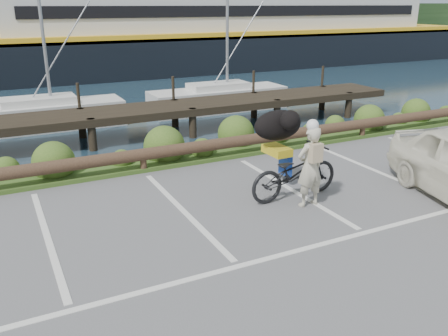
{
  "coord_description": "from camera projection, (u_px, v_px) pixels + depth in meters",
  "views": [
    {
      "loc": [
        -3.15,
        -6.19,
        3.95
      ],
      "look_at": [
        0.5,
        1.14,
        1.1
      ],
      "focal_mm": 38.0,
      "sensor_mm": 36.0,
      "label": 1
    }
  ],
  "objects": [
    {
      "name": "harbor_backdrop",
      "position": [
        4.0,
        30.0,
        74.36
      ],
      "size": [
        170.0,
        160.0,
        30.0
      ],
      "color": "#172A38",
      "rests_on": "ground"
    },
    {
      "name": "cyclist",
      "position": [
        310.0,
        167.0,
        9.53
      ],
      "size": [
        0.63,
        0.42,
        1.68
      ],
      "primitive_type": "imported",
      "rotation": [
        0.0,
        0.0,
        3.17
      ],
      "color": "#BAB69D",
      "rests_on": "ground"
    },
    {
      "name": "ground",
      "position": [
        228.0,
        255.0,
        7.86
      ],
      "size": [
        72.0,
        72.0,
        0.0
      ],
      "primitive_type": "plane",
      "color": "#565658"
    },
    {
      "name": "vegetation_strip",
      "position": [
        136.0,
        162.0,
        12.32
      ],
      "size": [
        34.0,
        1.6,
        0.1
      ],
      "primitive_type": "cube",
      "color": "#3D5B21",
      "rests_on": "ground"
    },
    {
      "name": "log_rail",
      "position": [
        144.0,
        172.0,
        11.75
      ],
      "size": [
        32.0,
        0.3,
        0.6
      ],
      "primitive_type": null,
      "color": "#443021",
      "rests_on": "ground"
    },
    {
      "name": "bicycle",
      "position": [
        295.0,
        173.0,
        10.03
      ],
      "size": [
        2.15,
        0.81,
        1.12
      ],
      "primitive_type": "imported",
      "rotation": [
        0.0,
        0.0,
        1.6
      ],
      "color": "black",
      "rests_on": "ground"
    },
    {
      "name": "dog",
      "position": [
        278.0,
        125.0,
        10.31
      ],
      "size": [
        0.6,
        1.16,
        0.66
      ],
      "primitive_type": "ellipsoid",
      "rotation": [
        0.0,
        0.0,
        1.6
      ],
      "color": "black",
      "rests_on": "bicycle"
    }
  ]
}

